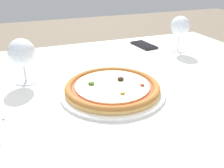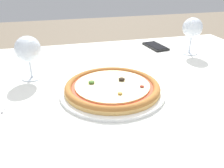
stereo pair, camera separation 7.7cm
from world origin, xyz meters
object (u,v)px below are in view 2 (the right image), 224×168
at_px(wine_glass_far_left, 28,50).
at_px(pizza_plate, 112,88).
at_px(wine_glass_far_right, 192,29).
at_px(cell_phone, 155,46).
at_px(dining_table, 126,111).

bearing_deg(wine_glass_far_left, pizza_plate, -36.29).
xyz_separation_m(wine_glass_far_left, wine_glass_far_right, (0.68, 0.11, 0.01)).
bearing_deg(cell_phone, wine_glass_far_right, -48.61).
bearing_deg(wine_glass_far_right, wine_glass_far_left, -171.20).
bearing_deg(cell_phone, wine_glass_far_left, -158.07).
height_order(pizza_plate, wine_glass_far_left, wine_glass_far_left).
bearing_deg(dining_table, cell_phone, 55.90).
distance_m(pizza_plate, wine_glass_far_right, 0.53).
distance_m(pizza_plate, cell_phone, 0.53).
relative_size(dining_table, wine_glass_far_left, 9.20).
distance_m(dining_table, pizza_plate, 0.10).
bearing_deg(wine_glass_far_left, cell_phone, 21.93).
bearing_deg(wine_glass_far_left, wine_glass_far_right, 8.80).
height_order(pizza_plate, cell_phone, pizza_plate).
relative_size(pizza_plate, wine_glass_far_right, 2.03).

